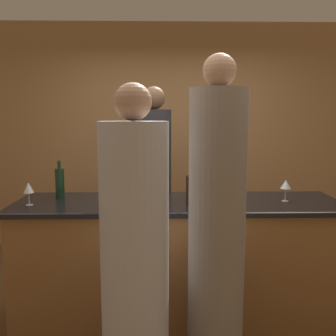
# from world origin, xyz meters

# --- Properties ---
(ground_plane) EXTENTS (14.00, 14.00, 0.00)m
(ground_plane) POSITION_xyz_m (0.00, 0.00, 0.00)
(ground_plane) COLOR brown
(back_wall) EXTENTS (8.00, 0.06, 2.80)m
(back_wall) POSITION_xyz_m (0.00, 1.89, 1.40)
(back_wall) COLOR #A37547
(back_wall) RESTS_ON ground_plane
(bar_counter) EXTENTS (2.55, 0.75, 1.00)m
(bar_counter) POSITION_xyz_m (0.00, 0.00, 0.50)
(bar_counter) COLOR brown
(bar_counter) RESTS_ON ground_plane
(bartender) EXTENTS (0.34, 0.34, 1.94)m
(bartender) POSITION_xyz_m (-0.21, 0.75, 0.91)
(bartender) COLOR #2D2D33
(bartender) RESTS_ON ground_plane
(guest_0) EXTENTS (0.38, 0.38, 1.83)m
(guest_0) POSITION_xyz_m (-0.29, -0.87, 0.85)
(guest_0) COLOR #B2B2B7
(guest_0) RESTS_ON ground_plane
(guest_1) EXTENTS (0.34, 0.34, 2.01)m
(guest_1) POSITION_xyz_m (0.19, -0.70, 0.94)
(guest_1) COLOR gray
(guest_1) RESTS_ON ground_plane
(wine_bottle_0) EXTENTS (0.07, 0.07, 0.30)m
(wine_bottle_0) POSITION_xyz_m (-0.96, 0.16, 1.12)
(wine_bottle_0) COLOR black
(wine_bottle_0) RESTS_ON bar_counter
(wine_bottle_1) EXTENTS (0.08, 0.08, 0.28)m
(wine_bottle_1) POSITION_xyz_m (0.09, -0.06, 1.11)
(wine_bottle_1) COLOR black
(wine_bottle_1) RESTS_ON bar_counter
(ice_bucket) EXTENTS (0.16, 0.16, 0.17)m
(ice_bucket) POSITION_xyz_m (-0.36, 0.20, 1.08)
(ice_bucket) COLOR silver
(ice_bucket) RESTS_ON bar_counter
(wine_glass_0) EXTENTS (0.08, 0.08, 0.17)m
(wine_glass_0) POSITION_xyz_m (-1.12, -0.10, 1.13)
(wine_glass_0) COLOR silver
(wine_glass_0) RESTS_ON bar_counter
(wine_glass_1) EXTENTS (0.08, 0.08, 0.17)m
(wine_glass_1) POSITION_xyz_m (0.83, -0.01, 1.13)
(wine_glass_1) COLOR silver
(wine_glass_1) RESTS_ON bar_counter
(wine_glass_2) EXTENTS (0.07, 0.07, 0.17)m
(wine_glass_2) POSITION_xyz_m (0.22, -0.32, 1.13)
(wine_glass_2) COLOR silver
(wine_glass_2) RESTS_ON bar_counter
(wine_glass_3) EXTENTS (0.07, 0.07, 0.16)m
(wine_glass_3) POSITION_xyz_m (0.12, -0.24, 1.11)
(wine_glass_3) COLOR silver
(wine_glass_3) RESTS_ON bar_counter
(wine_glass_4) EXTENTS (0.07, 0.07, 0.16)m
(wine_glass_4) POSITION_xyz_m (-0.28, 0.02, 1.12)
(wine_glass_4) COLOR silver
(wine_glass_4) RESTS_ON bar_counter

